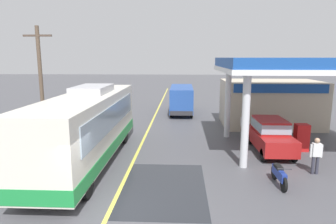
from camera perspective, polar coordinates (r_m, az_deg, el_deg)
name	(u,v)px	position (r m, az deg, el deg)	size (l,w,h in m)	color
ground	(158,109)	(29.48, -1.97, 0.52)	(120.00, 120.00, 0.00)	#4C4C51
lane_divider_stripe	(153,120)	(24.59, -2.93, -1.50)	(0.16, 50.00, 0.01)	#D8CC4C
wet_puddle_patch	(163,187)	(12.18, -1.07, -14.34)	(3.43, 5.10, 0.01)	#26282D
coach_bus_main	(88,128)	(15.00, -15.19, -2.96)	(2.60, 11.04, 3.69)	silver
gas_station_roadside	(279,94)	(21.54, 20.70, 3.20)	(9.10, 11.95, 5.10)	#194799
car_at_pump	(270,134)	(17.10, 19.14, -3.97)	(1.70, 4.20, 1.82)	maroon
minibus_opposing_lane	(182,97)	(27.38, 2.63, 2.86)	(2.04, 6.13, 2.44)	#264C9E
cyclist_on_shoulder	(21,164)	(13.77, -26.48, -8.99)	(0.34, 1.82, 1.72)	black
motorcycle_parked_forecourt	(279,174)	(13.02, 20.65, -11.23)	(0.55, 1.80, 0.92)	black
pedestrian_near_pump	(245,124)	(19.52, 14.58, -2.21)	(0.55, 0.22, 1.66)	#33333F
pedestrian_by_shop	(316,154)	(14.65, 26.68, -7.24)	(0.55, 0.22, 1.66)	#33333F
utility_pole_roadside	(41,80)	(20.49, -23.34, 5.68)	(1.80, 0.24, 7.04)	brown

